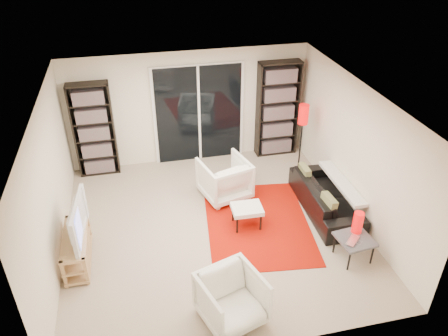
{
  "coord_description": "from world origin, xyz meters",
  "views": [
    {
      "loc": [
        -1.16,
        -5.87,
        4.86
      ],
      "look_at": [
        0.25,
        0.3,
        1.0
      ],
      "focal_mm": 35.0,
      "sensor_mm": 36.0,
      "label": 1
    }
  ],
  "objects_px": {
    "bookshelf_right": "(278,109)",
    "ottoman": "(247,210)",
    "armchair_back": "(224,179)",
    "side_table": "(355,240)",
    "armchair_front": "(232,299)",
    "floor_lamp": "(303,121)",
    "bookshelf_left": "(94,130)",
    "tv_stand": "(77,248)",
    "sofa": "(326,197)"
  },
  "relations": [
    {
      "from": "bookshelf_right",
      "to": "ottoman",
      "type": "distance_m",
      "value": 2.85
    },
    {
      "from": "armchair_back",
      "to": "side_table",
      "type": "bearing_deg",
      "value": 112.0
    },
    {
      "from": "bookshelf_right",
      "to": "armchair_back",
      "type": "relative_size",
      "value": 2.43
    },
    {
      "from": "armchair_front",
      "to": "armchair_back",
      "type": "bearing_deg",
      "value": 60.98
    },
    {
      "from": "armchair_back",
      "to": "floor_lamp",
      "type": "bearing_deg",
      "value": -176.24
    },
    {
      "from": "bookshelf_left",
      "to": "armchair_front",
      "type": "distance_m",
      "value": 4.7
    },
    {
      "from": "tv_stand",
      "to": "armchair_front",
      "type": "relative_size",
      "value": 1.43
    },
    {
      "from": "bookshelf_right",
      "to": "armchair_front",
      "type": "relative_size",
      "value": 2.61
    },
    {
      "from": "bookshelf_right",
      "to": "floor_lamp",
      "type": "distance_m",
      "value": 0.89
    },
    {
      "from": "tv_stand",
      "to": "armchair_front",
      "type": "height_order",
      "value": "armchair_front"
    },
    {
      "from": "sofa",
      "to": "armchair_back",
      "type": "relative_size",
      "value": 2.24
    },
    {
      "from": "bookshelf_left",
      "to": "floor_lamp",
      "type": "relative_size",
      "value": 1.31
    },
    {
      "from": "bookshelf_right",
      "to": "tv_stand",
      "type": "bearing_deg",
      "value": -147.08
    },
    {
      "from": "sofa",
      "to": "armchair_front",
      "type": "height_order",
      "value": "armchair_front"
    },
    {
      "from": "bookshelf_left",
      "to": "side_table",
      "type": "height_order",
      "value": "bookshelf_left"
    },
    {
      "from": "bookshelf_right",
      "to": "armchair_front",
      "type": "distance_m",
      "value": 4.82
    },
    {
      "from": "bookshelf_left",
      "to": "armchair_back",
      "type": "relative_size",
      "value": 2.26
    },
    {
      "from": "armchair_front",
      "to": "floor_lamp",
      "type": "xyz_separation_m",
      "value": [
        2.29,
        3.44,
        0.78
      ]
    },
    {
      "from": "ottoman",
      "to": "side_table",
      "type": "xyz_separation_m",
      "value": [
        1.42,
        -1.16,
        0.02
      ]
    },
    {
      "from": "bookshelf_right",
      "to": "sofa",
      "type": "xyz_separation_m",
      "value": [
        0.19,
        -2.29,
        -0.77
      ]
    },
    {
      "from": "armchair_front",
      "to": "ottoman",
      "type": "bearing_deg",
      "value": 50.82
    },
    {
      "from": "bookshelf_right",
      "to": "tv_stand",
      "type": "xyz_separation_m",
      "value": [
        -4.15,
        -2.68,
        -0.79
      ]
    },
    {
      "from": "armchair_front",
      "to": "bookshelf_left",
      "type": "bearing_deg",
      "value": 94.56
    },
    {
      "from": "armchair_front",
      "to": "ottoman",
      "type": "relative_size",
      "value": 1.51
    },
    {
      "from": "bookshelf_left",
      "to": "tv_stand",
      "type": "xyz_separation_m",
      "value": [
        -0.3,
        -2.68,
        -0.71
      ]
    },
    {
      "from": "armchair_back",
      "to": "floor_lamp",
      "type": "relative_size",
      "value": 0.58
    },
    {
      "from": "sofa",
      "to": "armchair_front",
      "type": "relative_size",
      "value": 2.4
    },
    {
      "from": "sofa",
      "to": "armchair_back",
      "type": "xyz_separation_m",
      "value": [
        -1.7,
        0.86,
        0.11
      ]
    },
    {
      "from": "tv_stand",
      "to": "side_table",
      "type": "bearing_deg",
      "value": -11.86
    },
    {
      "from": "ottoman",
      "to": "side_table",
      "type": "bearing_deg",
      "value": -39.15
    },
    {
      "from": "ottoman",
      "to": "bookshelf_left",
      "type": "bearing_deg",
      "value": 136.19
    },
    {
      "from": "bookshelf_right",
      "to": "armchair_back",
      "type": "bearing_deg",
      "value": -136.35
    },
    {
      "from": "side_table",
      "to": "armchair_back",
      "type": "bearing_deg",
      "value": 126.75
    },
    {
      "from": "bookshelf_right",
      "to": "sofa",
      "type": "distance_m",
      "value": 2.43
    },
    {
      "from": "bookshelf_left",
      "to": "tv_stand",
      "type": "bearing_deg",
      "value": -96.28
    },
    {
      "from": "bookshelf_left",
      "to": "bookshelf_right",
      "type": "bearing_deg",
      "value": -0.0
    },
    {
      "from": "bookshelf_right",
      "to": "floor_lamp",
      "type": "xyz_separation_m",
      "value": [
        0.23,
        -0.85,
        0.1
      ]
    },
    {
      "from": "bookshelf_left",
      "to": "bookshelf_right",
      "type": "distance_m",
      "value": 3.85
    },
    {
      "from": "armchair_back",
      "to": "ottoman",
      "type": "relative_size",
      "value": 1.62
    },
    {
      "from": "bookshelf_right",
      "to": "armchair_back",
      "type": "height_order",
      "value": "bookshelf_right"
    },
    {
      "from": "floor_lamp",
      "to": "tv_stand",
      "type": "bearing_deg",
      "value": -157.31
    },
    {
      "from": "tv_stand",
      "to": "floor_lamp",
      "type": "xyz_separation_m",
      "value": [
        4.38,
        1.83,
        0.88
      ]
    },
    {
      "from": "sofa",
      "to": "armchair_back",
      "type": "height_order",
      "value": "armchair_back"
    },
    {
      "from": "armchair_back",
      "to": "side_table",
      "type": "height_order",
      "value": "armchair_back"
    },
    {
      "from": "bookshelf_left",
      "to": "sofa",
      "type": "height_order",
      "value": "bookshelf_left"
    },
    {
      "from": "ottoman",
      "to": "armchair_front",
      "type": "bearing_deg",
      "value": -111.15
    },
    {
      "from": "side_table",
      "to": "armchair_front",
      "type": "bearing_deg",
      "value": -161.37
    },
    {
      "from": "sofa",
      "to": "bookshelf_left",
      "type": "bearing_deg",
      "value": 61.97
    },
    {
      "from": "tv_stand",
      "to": "ottoman",
      "type": "height_order",
      "value": "tv_stand"
    },
    {
      "from": "tv_stand",
      "to": "ottoman",
      "type": "distance_m",
      "value": 2.83
    }
  ]
}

